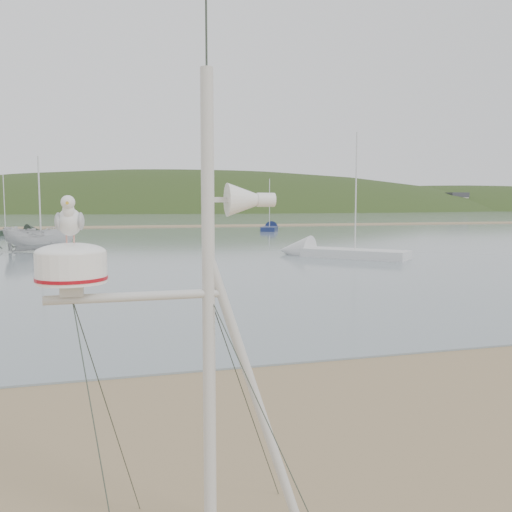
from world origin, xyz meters
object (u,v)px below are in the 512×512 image
object	(u,v)px
mast_rig	(203,437)
boat_white	(40,216)
sailboat_white_near	(319,252)
sailboat_blue_far	(271,228)
sailboat_dark_mid	(22,232)

from	to	relation	value
mast_rig	boat_white	bearing A→B (deg)	98.19
sailboat_white_near	sailboat_blue_far	bearing A→B (deg)	78.08
mast_rig	sailboat_dark_mid	xyz separation A→B (m)	(-9.16, 56.12, -0.96)
sailboat_blue_far	boat_white	bearing A→B (deg)	-134.09
sailboat_white_near	sailboat_dark_mid	world-z (taller)	sailboat_white_near
boat_white	sailboat_dark_mid	bearing A→B (deg)	15.80
mast_rig	sailboat_dark_mid	world-z (taller)	sailboat_dark_mid
boat_white	sailboat_dark_mid	distance (m)	22.52
mast_rig	sailboat_blue_far	size ratio (longest dim) A/B	0.77
sailboat_dark_mid	boat_white	bearing A→B (deg)	-79.08
boat_white	sailboat_white_near	bearing A→B (deg)	-110.10
mast_rig	sailboat_white_near	xyz separation A→B (m)	(11.78, 26.33, -0.96)
mast_rig	sailboat_blue_far	distance (m)	61.20
mast_rig	sailboat_white_near	size ratio (longest dim) A/B	0.65
sailboat_blue_far	sailboat_dark_mid	bearing A→B (deg)	-175.47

